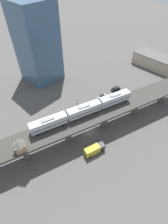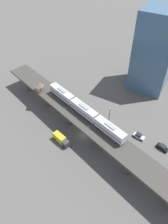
{
  "view_description": "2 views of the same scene",
  "coord_description": "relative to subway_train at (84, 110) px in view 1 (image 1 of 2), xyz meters",
  "views": [
    {
      "loc": [
        27.54,
        -31.5,
        51.73
      ],
      "look_at": [
        -1.77,
        -0.91,
        10.07
      ],
      "focal_mm": 28.0,
      "sensor_mm": 36.0,
      "label": 1
    },
    {
      "loc": [
        47.55,
        27.35,
        63.54
      ],
      "look_at": [
        -1.77,
        -0.91,
        10.07
      ],
      "focal_mm": 35.0,
      "sensor_mm": 36.0,
      "label": 2
    }
  ],
  "objects": [
    {
      "name": "ground_plane",
      "position": [
        1.77,
        0.91,
        -11.11
      ],
      "size": [
        400.0,
        400.0,
        0.0
      ],
      "primitive_type": "plane",
      "color": "#514F4C"
    },
    {
      "name": "subway_train",
      "position": [
        0.0,
        0.0,
        0.0
      ],
      "size": [
        14.24,
        36.22,
        4.45
      ],
      "color": "#ADB2BA",
      "rests_on": "elevated_viaduct"
    },
    {
      "name": "street_lamp",
      "position": [
        -9.68,
        6.1,
        -7.0
      ],
      "size": [
        0.44,
        0.44,
        6.94
      ],
      "color": "black",
      "rests_on": "ground"
    },
    {
      "name": "office_tower",
      "position": [
        -41.11,
        11.77,
        6.89
      ],
      "size": [
        16.0,
        16.0,
        36.0
      ],
      "color": "#3D5B7A",
      "rests_on": "ground"
    },
    {
      "name": "signal_hut",
      "position": [
        -3.43,
        -22.67,
        -0.74
      ],
      "size": [
        4.06,
        4.06,
        3.4
      ],
      "color": "#8C7251",
      "rests_on": "elevated_viaduct"
    },
    {
      "name": "warehouse_building",
      "position": [
        -1.7,
        61.9,
        -7.7
      ],
      "size": [
        28.63,
        10.4,
        6.8
      ],
      "color": "tan",
      "rests_on": "ground"
    },
    {
      "name": "street_car_green",
      "position": [
        -5.84,
        3.54,
        -10.17
      ],
      "size": [
        3.53,
        4.75,
        1.89
      ],
      "color": "#1E6638",
      "rests_on": "ground"
    },
    {
      "name": "street_car_black",
      "position": [
        -6.39,
        28.7,
        -10.17
      ],
      "size": [
        3.0,
        4.73,
        1.89
      ],
      "color": "black",
      "rests_on": "ground"
    },
    {
      "name": "elevated_viaduct",
      "position": [
        1.71,
        0.72,
        -3.78
      ],
      "size": [
        36.61,
        90.05,
        8.57
      ],
      "color": "#393733",
      "rests_on": "ground"
    },
    {
      "name": "street_car_silver",
      "position": [
        -7.26,
        19.59,
        -10.17
      ],
      "size": [
        2.55,
        4.65,
        1.89
      ],
      "color": "#B7BABF",
      "rests_on": "ground"
    },
    {
      "name": "delivery_truck",
      "position": [
        9.08,
        -4.48,
        -9.35
      ],
      "size": [
        4.2,
        7.54,
        3.2
      ],
      "color": "#333338",
      "rests_on": "ground"
    }
  ]
}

